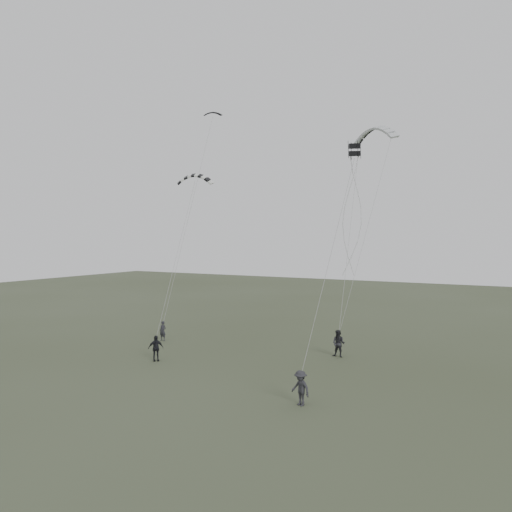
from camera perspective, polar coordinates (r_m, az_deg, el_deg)
The scene contains 9 objects.
ground at distance 34.26m, azimuth -5.52°, elevation -12.48°, with size 140.00×140.00×0.00m, color #394129.
flyer_left at distance 42.80m, azimuth -10.61°, elevation -8.42°, with size 0.60×0.39×1.64m, color #222227.
flyer_right at distance 36.97m, azimuth 9.42°, elevation -9.85°, with size 0.95×0.74×1.96m, color black.
flyer_center at distance 36.09m, azimuth -11.39°, elevation -10.29°, with size 1.05×0.44×1.79m, color black.
flyer_far at distance 26.57m, azimuth 5.11°, elevation -14.79°, with size 1.17×0.67×1.81m, color #26262B.
kite_dark_small at distance 46.77m, azimuth -4.98°, elevation 16.01°, with size 1.62×0.49×0.52m, color black, non-canonical shape.
kite_pale_large at distance 42.19m, azimuth 13.46°, elevation 14.04°, with size 3.86×0.87×1.60m, color #B0B3B6, non-canonical shape.
kite_striped at distance 40.73m, azimuth -6.98°, elevation 9.14°, with size 2.87×0.72×1.14m, color black, non-canonical shape.
kite_box at distance 30.64m, azimuth 11.19°, elevation 11.82°, with size 0.66×0.66×0.72m, color black, non-canonical shape.
Camera 1 is at (18.72, -27.36, 8.65)m, focal length 35.00 mm.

